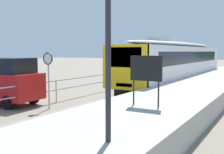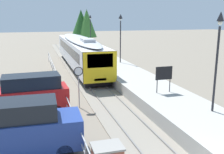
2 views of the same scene
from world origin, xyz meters
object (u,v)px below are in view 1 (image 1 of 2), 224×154
speed_limit_sign (48,66)px  parked_van_red (0,80)px  commuter_train (179,60)px  platform_notice_board (146,70)px

speed_limit_sign → parked_van_red: size_ratio=0.56×
commuter_train → speed_limit_sign: bearing=-99.7°
platform_notice_board → parked_van_red: (-8.84, 0.67, -0.89)m
commuter_train → parked_van_red: bearing=-111.6°
platform_notice_board → commuter_train: bearing=102.8°
speed_limit_sign → parked_van_red: speed_limit_sign is taller
platform_notice_board → speed_limit_sign: (-5.65, 1.02, -0.06)m
speed_limit_sign → parked_van_red: (-3.19, -0.35, -0.83)m
commuter_train → speed_limit_sign: commuter_train is taller
commuter_train → parked_van_red: 15.00m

